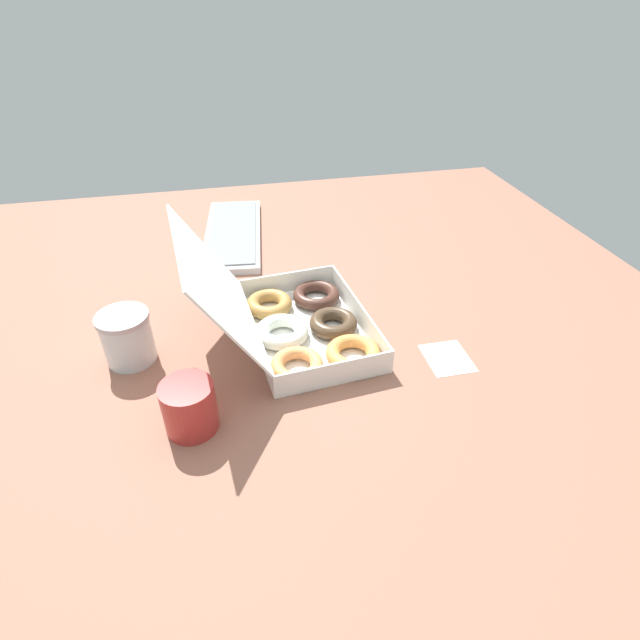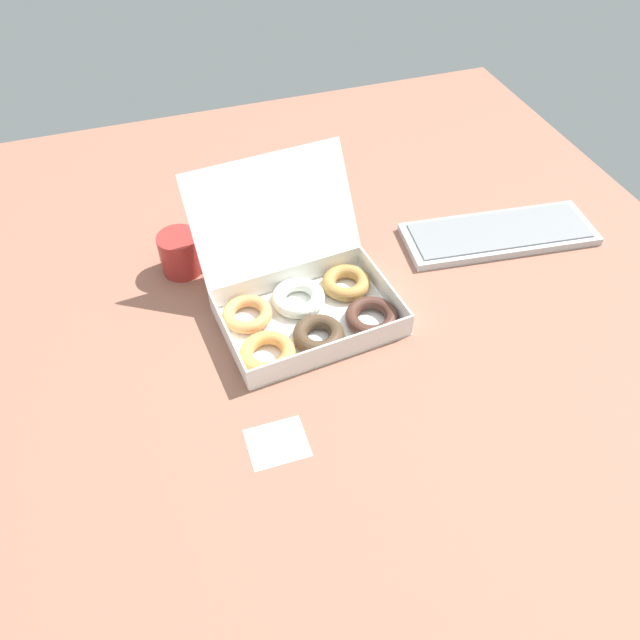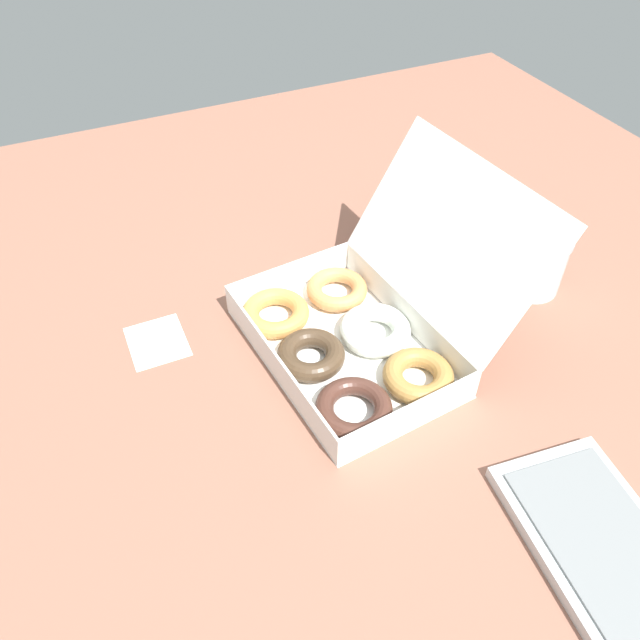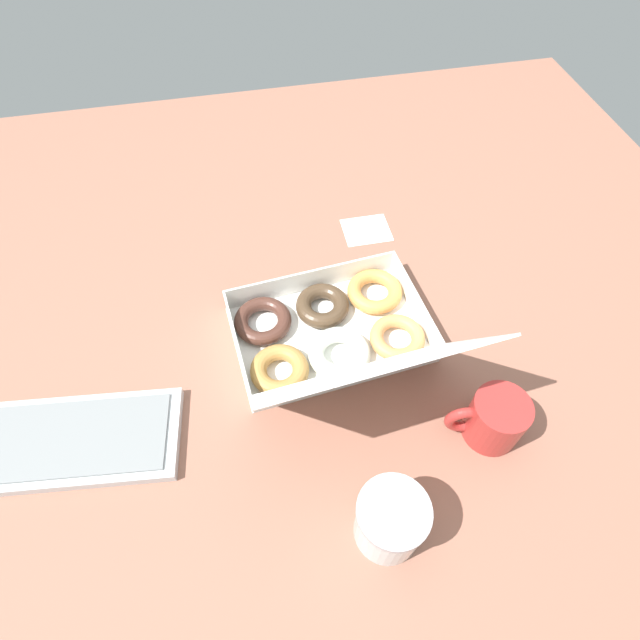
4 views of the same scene
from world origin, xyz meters
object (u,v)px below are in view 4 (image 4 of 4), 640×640
(keyboard, at_px, (39,444))
(donut_box, at_px, (332,333))
(coffee_mug, at_px, (493,419))
(glass_jar, at_px, (390,521))

(keyboard, bearing_deg, donut_box, -168.88)
(coffee_mug, relative_size, glass_jar, 1.20)
(donut_box, height_order, glass_jar, donut_box)
(donut_box, bearing_deg, coffee_mug, 133.52)
(glass_jar, bearing_deg, donut_box, -89.08)
(glass_jar, bearing_deg, keyboard, -25.11)
(keyboard, xyz_separation_m, glass_jar, (-0.50, 0.24, 0.04))
(coffee_mug, bearing_deg, glass_jar, 29.60)
(keyboard, bearing_deg, glass_jar, 154.89)
(donut_box, height_order, coffee_mug, donut_box)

